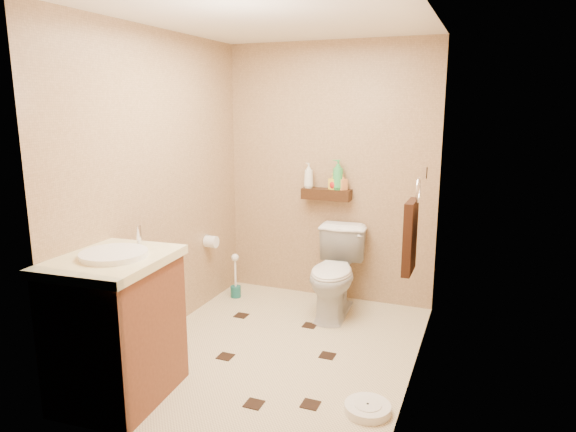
% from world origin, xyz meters
% --- Properties ---
extents(ground, '(2.50, 2.50, 0.00)m').
position_xyz_m(ground, '(0.00, 0.00, 0.00)').
color(ground, beige).
rests_on(ground, ground).
extents(wall_back, '(2.00, 0.04, 2.40)m').
position_xyz_m(wall_back, '(0.00, 1.25, 1.20)').
color(wall_back, tan).
rests_on(wall_back, ground).
extents(wall_front, '(2.00, 0.04, 2.40)m').
position_xyz_m(wall_front, '(0.00, -1.25, 1.20)').
color(wall_front, tan).
rests_on(wall_front, ground).
extents(wall_left, '(0.04, 2.50, 2.40)m').
position_xyz_m(wall_left, '(-1.00, 0.00, 1.20)').
color(wall_left, tan).
rests_on(wall_left, ground).
extents(wall_right, '(0.04, 2.50, 2.40)m').
position_xyz_m(wall_right, '(1.00, 0.00, 1.20)').
color(wall_right, tan).
rests_on(wall_right, ground).
extents(ceiling, '(2.00, 2.50, 0.02)m').
position_xyz_m(ceiling, '(0.00, 0.00, 2.40)').
color(ceiling, white).
rests_on(ceiling, wall_back).
extents(wall_shelf, '(0.46, 0.14, 0.10)m').
position_xyz_m(wall_shelf, '(0.00, 1.17, 1.02)').
color(wall_shelf, '#3C2010').
rests_on(wall_shelf, wall_back).
extents(floor_accents, '(1.14, 1.34, 0.01)m').
position_xyz_m(floor_accents, '(0.03, -0.09, 0.00)').
color(floor_accents, black).
rests_on(floor_accents, ground).
extents(toilet, '(0.48, 0.78, 0.76)m').
position_xyz_m(toilet, '(0.20, 0.83, 0.38)').
color(toilet, white).
rests_on(toilet, ground).
extents(vanity, '(0.68, 0.81, 1.08)m').
position_xyz_m(vanity, '(-0.70, -0.95, 0.48)').
color(vanity, brown).
rests_on(vanity, ground).
extents(bathroom_scale, '(0.30, 0.30, 0.06)m').
position_xyz_m(bathroom_scale, '(0.82, -0.55, 0.03)').
color(bathroom_scale, white).
rests_on(bathroom_scale, ground).
extents(toilet_brush, '(0.10, 0.10, 0.44)m').
position_xyz_m(toilet_brush, '(-0.81, 0.87, 0.15)').
color(toilet_brush, '#175F5C').
rests_on(toilet_brush, ground).
extents(towel_ring, '(0.12, 0.30, 0.76)m').
position_xyz_m(towel_ring, '(0.91, 0.25, 0.95)').
color(towel_ring, silver).
rests_on(towel_ring, wall_right).
extents(toilet_paper, '(0.12, 0.11, 0.12)m').
position_xyz_m(toilet_paper, '(-0.94, 0.65, 0.60)').
color(toilet_paper, white).
rests_on(toilet_paper, wall_left).
extents(bottle_a, '(0.13, 0.13, 0.24)m').
position_xyz_m(bottle_a, '(-0.18, 1.17, 1.19)').
color(bottle_a, white).
rests_on(bottle_a, wall_shelf).
extents(bottle_b, '(0.09, 0.09, 0.15)m').
position_xyz_m(bottle_b, '(0.06, 1.17, 1.14)').
color(bottle_b, yellow).
rests_on(bottle_b, wall_shelf).
extents(bottle_c, '(0.13, 0.13, 0.13)m').
position_xyz_m(bottle_c, '(0.08, 1.17, 1.14)').
color(bottle_c, red).
rests_on(bottle_c, wall_shelf).
extents(bottle_d, '(0.14, 0.14, 0.28)m').
position_xyz_m(bottle_d, '(0.11, 1.17, 1.21)').
color(bottle_d, green).
rests_on(bottle_d, wall_shelf).
extents(bottle_e, '(0.10, 0.10, 0.15)m').
position_xyz_m(bottle_e, '(0.15, 1.17, 1.14)').
color(bottle_e, '#E68F4C').
rests_on(bottle_e, wall_shelf).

